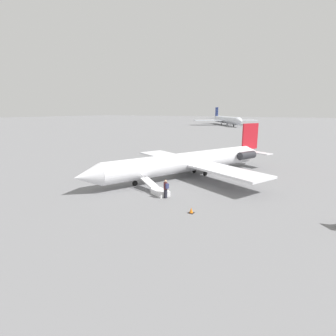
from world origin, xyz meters
TOP-DOWN VIEW (x-y plane):
  - ground_plane at (0.00, 0.00)m, footprint 600.00×600.00m
  - airplane_main at (-0.78, 0.34)m, footprint 25.89×20.31m
  - airplane_far_center at (-112.13, -33.63)m, footprint 39.28×31.68m
  - boarding_stairs at (7.46, 0.76)m, footprint 2.54×4.08m
  - passenger at (8.13, 2.07)m, footprint 0.45×0.57m
  - traffic_cone_near_stairs at (10.17, 5.70)m, footprint 0.42×0.42m

SIDE VIEW (x-z plane):
  - ground_plane at x=0.00m, z-range 0.00..0.00m
  - traffic_cone_near_stairs at x=10.17m, z-range -0.02..0.44m
  - boarding_stairs at x=7.46m, z-range -0.43..1.15m
  - passenger at x=8.13m, z-range 0.13..1.87m
  - airplane_main at x=-0.78m, z-range -1.23..4.89m
  - airplane_far_center at x=-112.13m, z-range -1.96..7.71m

